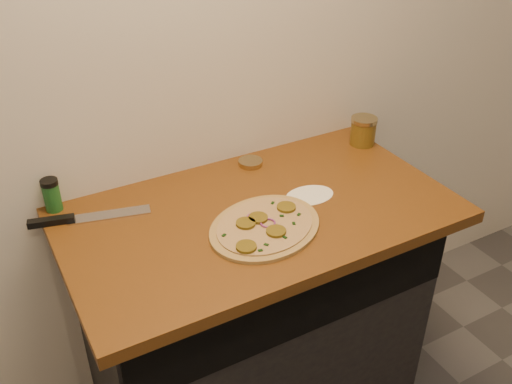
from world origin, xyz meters
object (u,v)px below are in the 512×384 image
chefs_knife (79,218)px  salsa_jar (363,131)px  spice_shaker (52,195)px  pizza (265,226)px

chefs_knife → salsa_jar: salsa_jar is taller
chefs_knife → spice_shaker: bearing=118.7°
pizza → salsa_jar: (0.59, 0.30, 0.04)m
pizza → salsa_jar: size_ratio=4.38×
pizza → chefs_knife: (-0.46, 0.31, -0.00)m
chefs_knife → salsa_jar: (1.05, -0.01, 0.05)m
pizza → salsa_jar: 0.66m
chefs_knife → pizza: bearing=-33.4°
pizza → chefs_knife: size_ratio=1.29×
pizza → spice_shaker: (-0.51, 0.40, 0.04)m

